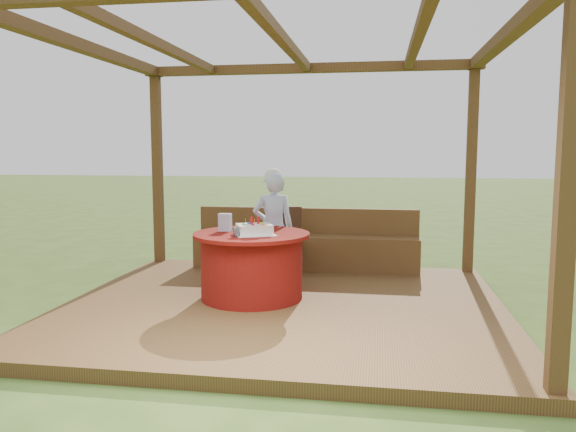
% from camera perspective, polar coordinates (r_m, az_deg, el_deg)
% --- Properties ---
extents(ground, '(60.00, 60.00, 0.00)m').
position_cam_1_polar(ground, '(5.98, -0.39, -9.84)').
color(ground, '#35511B').
rests_on(ground, ground).
extents(deck, '(4.50, 4.00, 0.12)m').
position_cam_1_polar(deck, '(5.97, -0.39, -9.28)').
color(deck, brown).
rests_on(deck, ground).
extents(pergola, '(4.50, 4.00, 2.72)m').
position_cam_1_polar(pergola, '(5.78, -0.41, 13.70)').
color(pergola, brown).
rests_on(pergola, deck).
extents(bench, '(3.00, 0.42, 0.80)m').
position_cam_1_polar(bench, '(7.55, 1.78, -3.35)').
color(bench, brown).
rests_on(bench, deck).
extents(table, '(1.24, 1.24, 0.71)m').
position_cam_1_polar(table, '(6.04, -3.70, -4.99)').
color(table, maroon).
rests_on(table, deck).
extents(chair, '(0.46, 0.46, 0.85)m').
position_cam_1_polar(chair, '(7.21, -0.20, -2.20)').
color(chair, '#3A2212').
rests_on(chair, deck).
extents(elderly_woman, '(0.55, 0.44, 1.37)m').
position_cam_1_polar(elderly_woman, '(6.60, -1.50, -1.07)').
color(elderly_woman, '#9BBBE7').
rests_on(elderly_woman, deck).
extents(birthday_cake, '(0.53, 0.53, 0.18)m').
position_cam_1_polar(birthday_cake, '(5.86, -3.45, -1.35)').
color(birthday_cake, white).
rests_on(birthday_cake, table).
extents(gift_bag, '(0.13, 0.09, 0.19)m').
position_cam_1_polar(gift_bag, '(6.12, -6.41, -0.64)').
color(gift_bag, '#E896D1').
rests_on(gift_bag, table).
extents(drinking_glass, '(0.12, 0.12, 0.09)m').
position_cam_1_polar(drinking_glass, '(5.72, -5.21, -1.63)').
color(drinking_glass, white).
rests_on(drinking_glass, table).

